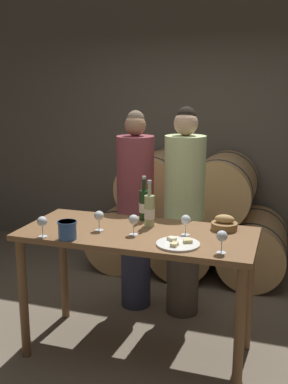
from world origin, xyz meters
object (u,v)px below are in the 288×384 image
object	(u,v)px
bread_basket	(224,224)
cheese_plate	(178,244)
blue_crock	(67,229)
person_left	(136,210)
person_right	(184,212)
wine_glass_center	(134,220)
wine_bottle_white	(149,211)
wine_bottle_red	(144,205)
wine_glass_far_left	(42,222)
wine_glass_right	(186,221)
wine_glass_far_right	(222,237)
wine_glass_left	(99,216)
tasting_table	(138,249)

from	to	relation	value
bread_basket	cheese_plate	bearing A→B (deg)	-119.62
blue_crock	person_left	bearing A→B (deg)	82.74
person_right	wine_glass_center	bearing A→B (deg)	-101.80
wine_bottle_white	cheese_plate	size ratio (longest dim) A/B	1.21
wine_bottle_red	wine_glass_far_left	distance (m)	0.79
blue_crock	wine_glass_right	bearing A→B (deg)	23.96
bread_basket	wine_glass_far_left	size ratio (longest dim) A/B	1.30
wine_bottle_white	wine_glass_right	xyz separation A→B (m)	(0.29, -0.12, -0.01)
wine_glass_right	wine_glass_far_right	xyz separation A→B (m)	(0.28, -0.27, 0.00)
wine_glass_left	wine_glass_center	xyz separation A→B (m)	(0.27, -0.02, 0.00)
wine_bottle_white	cheese_plate	bearing A→B (deg)	-48.09
person_right	blue_crock	bearing A→B (deg)	-118.97
wine_bottle_red	blue_crock	size ratio (longest dim) A/B	2.61
person_left	wine_glass_far_right	bearing A→B (deg)	-47.13
wine_bottle_white	blue_crock	bearing A→B (deg)	-134.43
person_left	cheese_plate	distance (m)	1.08
wine_glass_center	person_left	bearing A→B (deg)	108.58
wine_glass_left	person_right	bearing A→B (deg)	60.80
tasting_table	wine_glass_left	world-z (taller)	wine_glass_left
bread_basket	cheese_plate	size ratio (longest dim) A/B	0.66
wine_glass_left	wine_glass_far_left	bearing A→B (deg)	-141.31
wine_bottle_white	wine_glass_right	world-z (taller)	wine_bottle_white
wine_glass_right	wine_glass_left	bearing A→B (deg)	-171.66
tasting_table	wine_glass_far_right	bearing A→B (deg)	-21.39
tasting_table	person_left	world-z (taller)	person_left
person_right	wine_glass_far_right	bearing A→B (deg)	-64.53
person_right	cheese_plate	bearing A→B (deg)	-79.35
bread_basket	wine_glass_center	size ratio (longest dim) A/B	1.30
wine_glass_far_left	cheese_plate	bearing A→B (deg)	7.69
wine_bottle_white	wine_glass_left	xyz separation A→B (m)	(-0.30, -0.20, -0.01)
wine_bottle_white	wine_glass_left	distance (m)	0.37
person_left	wine_bottle_white	xyz separation A→B (m)	(0.30, -0.57, 0.17)
cheese_plate	wine_glass_far_right	world-z (taller)	wine_glass_far_right
wine_glass_far_left	blue_crock	bearing A→B (deg)	3.37
wine_glass_center	wine_bottle_white	bearing A→B (deg)	80.14
person_left	wine_glass_center	distance (m)	0.84
bread_basket	wine_glass_far_left	distance (m)	1.26
person_right	bread_basket	world-z (taller)	person_right
wine_bottle_white	blue_crock	size ratio (longest dim) A/B	2.63
person_right	wine_glass_left	distance (m)	0.89
blue_crock	wine_glass_left	world-z (taller)	wine_glass_left
cheese_plate	wine_glass_far_right	xyz separation A→B (m)	(0.28, -0.05, 0.09)
bread_basket	wine_glass_center	world-z (taller)	wine_glass_center
person_left	bread_basket	bearing A→B (deg)	-30.14
wine_bottle_white	wine_glass_far_right	size ratio (longest dim) A/B	2.38
person_left	wine_bottle_white	bearing A→B (deg)	-61.88
blue_crock	bread_basket	distance (m)	1.09
wine_bottle_red	wine_bottle_white	world-z (taller)	wine_bottle_white
person_right	wine_bottle_white	bearing A→B (deg)	-102.55
wine_glass_far_left	wine_glass_center	bearing A→B (deg)	21.87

